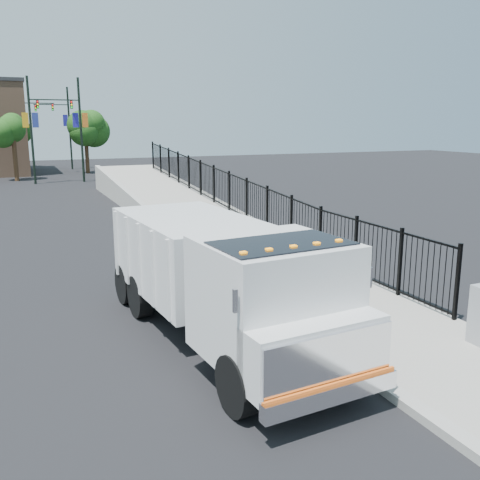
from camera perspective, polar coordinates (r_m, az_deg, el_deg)
name	(u,v)px	position (r m, az deg, el deg)	size (l,w,h in m)	color
ground	(281,318)	(13.23, 4.40, -8.29)	(120.00, 120.00, 0.00)	black
sidewalk	(399,333)	(12.69, 16.56, -9.44)	(3.55, 12.00, 0.12)	#9E998E
curb	(325,346)	(11.60, 9.10, -11.07)	(0.30, 12.00, 0.16)	#ADAAA3
ramp	(176,212)	(28.45, -6.89, 2.94)	(3.95, 24.00, 1.70)	#9E998E
iron_fence	(229,204)	(25.04, -1.17, 3.81)	(0.10, 28.00, 1.80)	black
truck	(223,275)	(11.31, -1.83, -3.75)	(3.17, 8.09, 2.71)	black
worker	(328,271)	(13.60, 9.39, -3.33)	(0.65, 0.43, 1.79)	#5A0C14
debris	(359,306)	(13.79, 12.58, -6.93)	(0.41, 0.41, 0.10)	silver
light_pole_0	(35,126)	(43.94, -21.01, 11.29)	(3.77, 0.22, 8.00)	black
light_pole_1	(77,126)	(44.32, -17.03, 11.57)	(3.77, 0.22, 8.00)	black
light_pole_2	(22,125)	(52.44, -22.26, 11.26)	(3.77, 0.22, 8.00)	black
light_pole_3	(66,125)	(56.64, -18.04, 11.59)	(3.78, 0.22, 8.00)	black
tree_0	(13,131)	(46.78, -23.08, 10.60)	(2.30, 2.30, 5.15)	#382314
tree_1	(85,130)	(52.10, -16.16, 11.23)	(2.76, 2.76, 5.38)	#382314
tree_2	(14,129)	(60.08, -22.94, 10.86)	(2.96, 2.96, 5.48)	#382314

